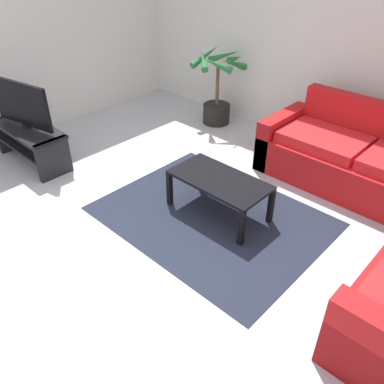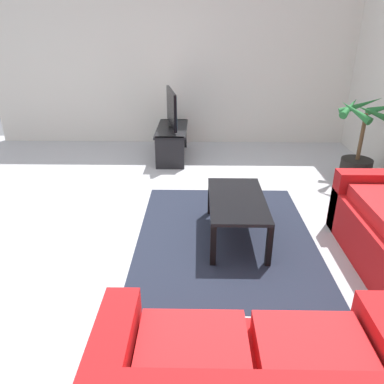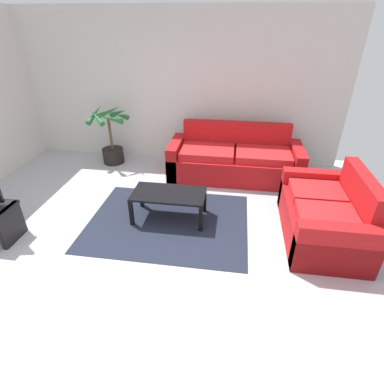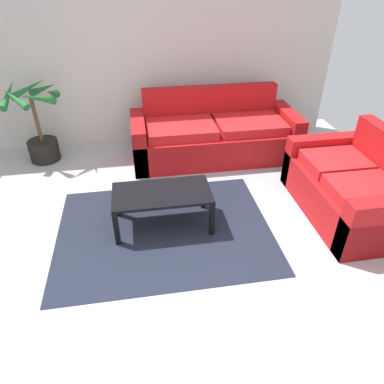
{
  "view_description": "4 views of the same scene",
  "coord_description": "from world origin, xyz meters",
  "px_view_note": "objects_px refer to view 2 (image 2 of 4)",
  "views": [
    {
      "loc": [
        2.29,
        -1.74,
        2.47
      ],
      "look_at": [
        0.28,
        0.38,
        0.49
      ],
      "focal_mm": 36.69,
      "sensor_mm": 36.0,
      "label": 1
    },
    {
      "loc": [
        3.39,
        0.46,
        1.9
      ],
      "look_at": [
        0.52,
        0.41,
        0.6
      ],
      "focal_mm": 34.69,
      "sensor_mm": 36.0,
      "label": 2
    },
    {
      "loc": [
        1.08,
        -2.63,
        2.48
      ],
      "look_at": [
        0.61,
        0.47,
        0.66
      ],
      "focal_mm": 28.13,
      "sensor_mm": 36.0,
      "label": 3
    },
    {
      "loc": [
        0.06,
        -2.14,
        2.39
      ],
      "look_at": [
        0.47,
        0.36,
        0.7
      ],
      "focal_mm": 33.01,
      "sensor_mm": 36.0,
      "label": 4
    }
  ],
  "objects_px": {
    "tv": "(172,108)",
    "coffee_table": "(237,204)",
    "potted_palm": "(360,147)",
    "tv_stand": "(172,138)"
  },
  "relations": [
    {
      "from": "coffee_table",
      "to": "potted_palm",
      "type": "relative_size",
      "value": 0.92
    },
    {
      "from": "tv_stand",
      "to": "coffee_table",
      "type": "bearing_deg",
      "value": 18.03
    },
    {
      "from": "tv",
      "to": "coffee_table",
      "type": "distance_m",
      "value": 2.53
    },
    {
      "from": "tv_stand",
      "to": "tv",
      "type": "xyz_separation_m",
      "value": [
        -0.0,
        0.0,
        0.46
      ]
    },
    {
      "from": "coffee_table",
      "to": "potted_palm",
      "type": "height_order",
      "value": "potted_palm"
    },
    {
      "from": "tv_stand",
      "to": "tv",
      "type": "bearing_deg",
      "value": 100.7
    },
    {
      "from": "potted_palm",
      "to": "coffee_table",
      "type": "bearing_deg",
      "value": -49.19
    },
    {
      "from": "tv_stand",
      "to": "coffee_table",
      "type": "xyz_separation_m",
      "value": [
        2.38,
        0.77,
        0.05
      ]
    },
    {
      "from": "tv",
      "to": "potted_palm",
      "type": "xyz_separation_m",
      "value": [
        0.89,
        2.5,
        -0.31
      ]
    },
    {
      "from": "tv",
      "to": "coffee_table",
      "type": "xyz_separation_m",
      "value": [
        2.38,
        0.77,
        -0.41
      ]
    }
  ]
}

